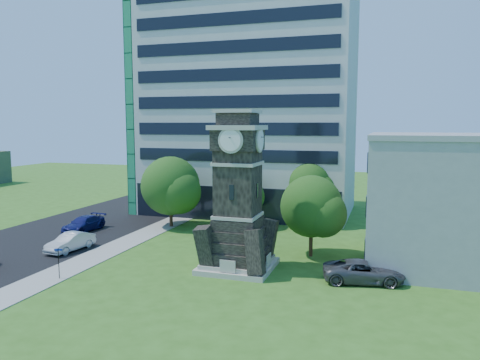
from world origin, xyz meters
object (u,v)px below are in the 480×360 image
(car_street_mid, at_px, (70,242))
(clock_tower, at_px, (238,201))
(park_bench, at_px, (219,262))
(car_street_north, at_px, (83,224))
(street_sign, at_px, (59,260))
(car_east_lot, at_px, (364,271))

(car_street_mid, bearing_deg, clock_tower, 5.87)
(park_bench, bearing_deg, car_street_north, 163.35)
(car_street_mid, xyz_separation_m, street_sign, (4.16, -6.68, 0.67))
(car_street_mid, bearing_deg, car_east_lot, 5.72)
(car_east_lot, distance_m, park_bench, 10.88)
(clock_tower, xyz_separation_m, car_street_north, (-19.29, 7.10, -4.51))
(car_street_mid, bearing_deg, street_sign, -50.88)
(clock_tower, relative_size, park_bench, 6.76)
(clock_tower, xyz_separation_m, car_east_lot, (9.45, -0.28, -4.49))
(car_street_mid, distance_m, car_east_lot, 25.18)
(car_street_north, distance_m, car_east_lot, 29.67)
(car_street_north, relative_size, car_east_lot, 0.94)
(car_street_mid, distance_m, car_street_north, 7.63)
(street_sign, bearing_deg, car_east_lot, -4.26)
(car_street_mid, distance_m, street_sign, 7.90)
(clock_tower, distance_m, street_sign, 13.71)
(car_street_mid, height_order, car_street_north, car_street_mid)
(car_street_mid, bearing_deg, park_bench, 3.87)
(car_east_lot, xyz_separation_m, park_bench, (-10.88, -0.19, -0.29))
(car_street_mid, bearing_deg, car_street_north, 125.07)
(car_street_mid, height_order, park_bench, car_street_mid)
(clock_tower, height_order, car_street_mid, clock_tower)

